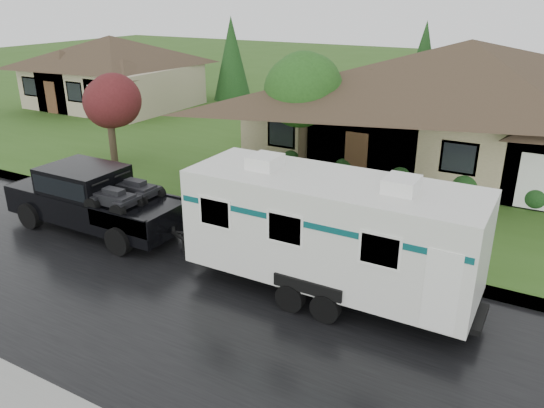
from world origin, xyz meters
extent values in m
plane|color=#31561B|center=(0.00, 0.00, 0.00)|extent=(140.00, 140.00, 0.00)
cube|color=black|center=(0.00, -2.00, 0.01)|extent=(140.00, 8.00, 0.01)
cube|color=gray|center=(0.00, 2.25, 0.07)|extent=(140.00, 0.50, 0.15)
cube|color=#31561B|center=(0.00, 15.00, 0.07)|extent=(140.00, 26.00, 0.15)
cube|color=gray|center=(2.00, 14.00, 1.65)|extent=(18.00, 10.00, 3.00)
pyramid|color=#382B1F|center=(2.00, 14.00, 5.75)|extent=(19.44, 10.80, 2.60)
cube|color=tan|center=(-22.00, 16.00, 1.55)|extent=(10.00, 8.00, 2.80)
pyramid|color=#382B1F|center=(-22.00, 16.00, 4.95)|extent=(10.80, 8.64, 2.00)
cube|color=tan|center=(-19.00, 14.00, 1.41)|extent=(3.20, 4.00, 2.52)
cylinder|color=#382B1E|center=(-3.52, 8.52, 1.35)|extent=(0.39, 0.39, 2.41)
sphere|color=#295D1E|center=(-3.52, 8.52, 3.99)|extent=(3.32, 3.32, 3.32)
cylinder|color=#382B1E|center=(-11.93, 5.67, 1.06)|extent=(0.33, 0.33, 1.81)
sphere|color=#591C1E|center=(-11.93, 5.67, 3.04)|extent=(2.51, 2.51, 2.51)
sphere|color=#143814|center=(-4.30, 9.30, 0.65)|extent=(1.00, 1.00, 1.00)
sphere|color=#143814|center=(-1.78, 9.30, 0.65)|extent=(1.00, 1.00, 1.00)
sphere|color=#143814|center=(0.74, 9.30, 0.65)|extent=(1.00, 1.00, 1.00)
sphere|color=#143814|center=(3.26, 9.30, 0.65)|extent=(1.00, 1.00, 1.00)
sphere|color=#143814|center=(5.78, 9.30, 0.65)|extent=(1.00, 1.00, 1.00)
cube|color=black|center=(-7.33, 0.20, 0.85)|extent=(6.55, 2.18, 0.94)
cube|color=black|center=(-9.73, 0.20, 1.15)|extent=(1.75, 2.13, 0.38)
cube|color=black|center=(-7.77, 0.20, 1.69)|extent=(2.62, 2.05, 0.98)
cube|color=black|center=(-7.77, 0.20, 1.75)|extent=(2.40, 2.10, 0.60)
cube|color=black|center=(-5.26, 0.20, 1.07)|extent=(2.40, 2.07, 0.07)
cylinder|color=black|center=(-9.41, -0.87, 0.46)|extent=(0.92, 0.35, 0.92)
cylinder|color=black|center=(-9.41, 1.27, 0.46)|extent=(0.92, 0.35, 0.92)
cylinder|color=black|center=(-5.26, -0.87, 0.46)|extent=(0.92, 0.35, 0.92)
cylinder|color=black|center=(-5.26, 1.27, 0.46)|extent=(0.92, 0.35, 0.92)
cube|color=silver|center=(1.37, 0.20, 1.94)|extent=(7.64, 2.62, 2.68)
cube|color=black|center=(1.37, 0.20, 0.44)|extent=(8.08, 1.31, 0.15)
cube|color=#0A484B|center=(1.37, 0.20, 2.53)|extent=(7.49, 2.64, 0.15)
cube|color=white|center=(-0.60, 0.20, 3.45)|extent=(0.76, 0.87, 0.35)
cube|color=white|center=(3.12, 0.20, 3.45)|extent=(0.76, 0.87, 0.35)
cylinder|color=black|center=(0.88, -1.08, 0.38)|extent=(0.76, 0.26, 0.76)
cylinder|color=black|center=(0.88, 1.49, 0.38)|extent=(0.76, 0.26, 0.76)
cylinder|color=black|center=(1.86, -1.08, 0.38)|extent=(0.76, 0.26, 0.76)
cylinder|color=black|center=(1.86, 1.49, 0.38)|extent=(0.76, 0.26, 0.76)
camera|label=1|loc=(6.20, -11.53, 7.65)|focal=35.00mm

